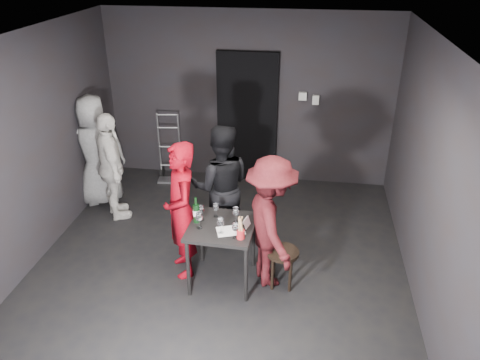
# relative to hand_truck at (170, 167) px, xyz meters

# --- Properties ---
(floor) EXTENTS (4.50, 5.00, 0.02)m
(floor) POSITION_rel_hand_truck_xyz_m (1.25, -2.20, -0.21)
(floor) COLOR black
(floor) RESTS_ON ground
(ceiling) EXTENTS (4.50, 5.00, 0.02)m
(ceiling) POSITION_rel_hand_truck_xyz_m (1.25, -2.20, 2.49)
(ceiling) COLOR silver
(ceiling) RESTS_ON ground
(wall_back) EXTENTS (4.50, 0.04, 2.70)m
(wall_back) POSITION_rel_hand_truck_xyz_m (1.25, 0.30, 1.14)
(wall_back) COLOR black
(wall_back) RESTS_ON ground
(wall_front) EXTENTS (4.50, 0.04, 2.70)m
(wall_front) POSITION_rel_hand_truck_xyz_m (1.25, -4.70, 1.14)
(wall_front) COLOR black
(wall_front) RESTS_ON ground
(wall_left) EXTENTS (0.04, 5.00, 2.70)m
(wall_left) POSITION_rel_hand_truck_xyz_m (-1.00, -2.20, 1.14)
(wall_left) COLOR black
(wall_left) RESTS_ON ground
(wall_right) EXTENTS (0.04, 5.00, 2.70)m
(wall_right) POSITION_rel_hand_truck_xyz_m (3.50, -2.20, 1.14)
(wall_right) COLOR black
(wall_right) RESTS_ON ground
(doorway) EXTENTS (0.95, 0.10, 2.10)m
(doorway) POSITION_rel_hand_truck_xyz_m (1.25, 0.24, 0.84)
(doorway) COLOR black
(doorway) RESTS_ON ground
(wallbox_upper) EXTENTS (0.12, 0.06, 0.12)m
(wallbox_upper) POSITION_rel_hand_truck_xyz_m (2.10, 0.25, 1.24)
(wallbox_upper) COLOR #B7B7B2
(wallbox_upper) RESTS_ON wall_back
(wallbox_lower) EXTENTS (0.10, 0.06, 0.14)m
(wallbox_lower) POSITION_rel_hand_truck_xyz_m (2.30, 0.25, 1.19)
(wallbox_lower) COLOR #B7B7B2
(wallbox_lower) RESTS_ON wall_back
(hand_truck) EXTENTS (0.38, 0.33, 1.13)m
(hand_truck) POSITION_rel_hand_truck_xyz_m (0.00, 0.00, 0.00)
(hand_truck) COLOR #B2B2B7
(hand_truck) RESTS_ON floor
(tasting_table) EXTENTS (0.72, 0.72, 0.75)m
(tasting_table) POSITION_rel_hand_truck_xyz_m (1.34, -2.44, 0.44)
(tasting_table) COLOR black
(tasting_table) RESTS_ON floor
(stool) EXTENTS (0.37, 0.37, 0.47)m
(stool) POSITION_rel_hand_truck_xyz_m (2.03, -2.43, 0.17)
(stool) COLOR black
(stool) RESTS_ON floor
(server_red) EXTENTS (0.69, 0.79, 1.82)m
(server_red) POSITION_rel_hand_truck_xyz_m (0.85, -2.33, 0.70)
(server_red) COLOR maroon
(server_red) RESTS_ON floor
(woman_black) EXTENTS (0.92, 0.61, 1.75)m
(woman_black) POSITION_rel_hand_truck_xyz_m (1.18, -1.64, 0.67)
(woman_black) COLOR black
(woman_black) RESTS_ON floor
(man_maroon) EXTENTS (0.86, 1.16, 1.63)m
(man_maroon) POSITION_rel_hand_truck_xyz_m (1.88, -2.36, 0.60)
(man_maroon) COLOR #461015
(man_maroon) RESTS_ON floor
(bystander_cream) EXTENTS (0.89, 1.03, 1.60)m
(bystander_cream) POSITION_rel_hand_truck_xyz_m (-0.43, -1.27, 0.59)
(bystander_cream) COLOR white
(bystander_cream) RESTS_ON floor
(bystander_grey) EXTENTS (1.03, 0.87, 1.85)m
(bystander_grey) POSITION_rel_hand_truck_xyz_m (-0.82, -0.88, 0.71)
(bystander_grey) COLOR gray
(bystander_grey) RESTS_ON floor
(tasting_mat) EXTENTS (0.35, 0.29, 0.00)m
(tasting_mat) POSITION_rel_hand_truck_xyz_m (1.46, -2.54, 0.54)
(tasting_mat) COLOR white
(tasting_mat) RESTS_ON tasting_table
(wine_glass_a) EXTENTS (0.10, 0.10, 0.21)m
(wine_glass_a) POSITION_rel_hand_truck_xyz_m (1.11, -2.53, 0.64)
(wine_glass_a) COLOR white
(wine_glass_a) RESTS_ON tasting_table
(wine_glass_b) EXTENTS (0.09, 0.09, 0.20)m
(wine_glass_b) POSITION_rel_hand_truck_xyz_m (1.09, -2.36, 0.64)
(wine_glass_b) COLOR white
(wine_glass_b) RESTS_ON tasting_table
(wine_glass_c) EXTENTS (0.09, 0.09, 0.18)m
(wine_glass_c) POSITION_rel_hand_truck_xyz_m (1.24, -2.27, 0.63)
(wine_glass_c) COLOR white
(wine_glass_c) RESTS_ON tasting_table
(wine_glass_d) EXTENTS (0.10, 0.10, 0.20)m
(wine_glass_d) POSITION_rel_hand_truck_xyz_m (1.36, -2.59, 0.64)
(wine_glass_d) COLOR white
(wine_glass_d) RESTS_ON tasting_table
(wine_glass_e) EXTENTS (0.08, 0.08, 0.20)m
(wine_glass_e) POSITION_rel_hand_truck_xyz_m (1.53, -2.66, 0.64)
(wine_glass_e) COLOR white
(wine_glass_e) RESTS_ON tasting_table
(wine_glass_f) EXTENTS (0.10, 0.10, 0.21)m
(wine_glass_f) POSITION_rel_hand_truck_xyz_m (1.48, -2.36, 0.64)
(wine_glass_f) COLOR white
(wine_glass_f) RESTS_ON tasting_table
(wine_bottle) EXTENTS (0.07, 0.07, 0.31)m
(wine_bottle) POSITION_rel_hand_truck_xyz_m (1.05, -2.41, 0.66)
(wine_bottle) COLOR black
(wine_bottle) RESTS_ON tasting_table
(breadstick_cup) EXTENTS (0.09, 0.09, 0.28)m
(breadstick_cup) POSITION_rel_hand_truck_xyz_m (1.58, -2.66, 0.66)
(breadstick_cup) COLOR #B41D22
(breadstick_cup) RESTS_ON tasting_table
(reserved_card) EXTENTS (0.12, 0.15, 0.10)m
(reserved_card) POSITION_rel_hand_truck_xyz_m (1.58, -2.43, 0.59)
(reserved_card) COLOR white
(reserved_card) RESTS_ON tasting_table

